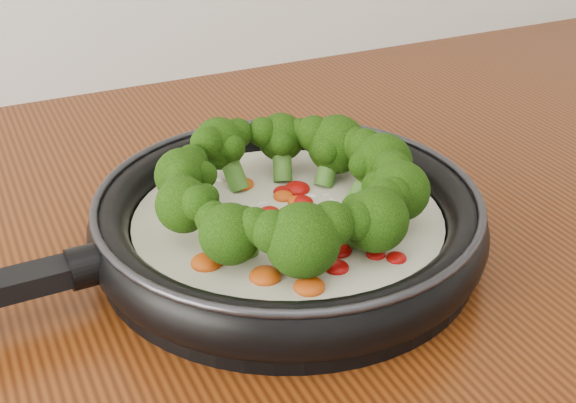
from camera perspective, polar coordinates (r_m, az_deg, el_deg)
name	(u,v)px	position (r m, az deg, el deg)	size (l,w,h in m)	color
skillet	(287,216)	(0.66, -0.05, -1.08)	(0.53, 0.35, 0.10)	black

